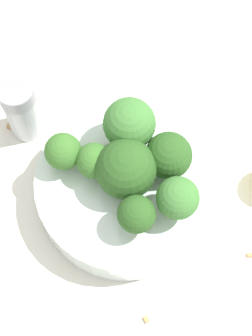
{
  "coord_description": "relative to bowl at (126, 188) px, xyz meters",
  "views": [
    {
      "loc": [
        0.18,
        0.11,
        0.56
      ],
      "look_at": [
        0.0,
        0.0,
        0.07
      ],
      "focal_mm": 60.0,
      "sensor_mm": 36.0,
      "label": 1
    }
  ],
  "objects": [
    {
      "name": "ground_plane",
      "position": [
        0.0,
        0.0,
        -0.02
      ],
      "size": [
        3.0,
        3.0,
        0.0
      ],
      "primitive_type": "plane",
      "color": "silver"
    },
    {
      "name": "bowl",
      "position": [
        0.0,
        0.0,
        0.0
      ],
      "size": [
        0.18,
        0.18,
        0.04
      ],
      "primitive_type": "cylinder",
      "color": "silver",
      "rests_on": "ground_plane"
    },
    {
      "name": "broccoli_floret_0",
      "position": [
        -0.0,
        0.0,
        0.05
      ],
      "size": [
        0.06,
        0.06,
        0.06
      ],
      "color": "#7A9E5B",
      "rests_on": "bowl"
    },
    {
      "name": "broccoli_floret_1",
      "position": [
        0.0,
        0.06,
        0.05
      ],
      "size": [
        0.04,
        0.04,
        0.05
      ],
      "color": "#8EB770",
      "rests_on": "bowl"
    },
    {
      "name": "broccoli_floret_2",
      "position": [
        0.03,
        0.03,
        0.05
      ],
      "size": [
        0.04,
        0.04,
        0.05
      ],
      "color": "#8EB770",
      "rests_on": "bowl"
    },
    {
      "name": "broccoli_floret_3",
      "position": [
        -0.04,
        -0.02,
        0.06
      ],
      "size": [
        0.05,
        0.05,
        0.06
      ],
      "color": "#84AD66",
      "rests_on": "bowl"
    },
    {
      "name": "broccoli_floret_4",
      "position": [
        0.01,
        -0.03,
        0.04
      ],
      "size": [
        0.04,
        0.04,
        0.04
      ],
      "color": "#7A9E5B",
      "rests_on": "bowl"
    },
    {
      "name": "broccoli_floret_5",
      "position": [
        -0.04,
        0.03,
        0.05
      ],
      "size": [
        0.05,
        0.05,
        0.05
      ],
      "color": "#8EB770",
      "rests_on": "bowl"
    },
    {
      "name": "broccoli_floret_6",
      "position": [
        0.02,
        -0.06,
        0.05
      ],
      "size": [
        0.04,
        0.04,
        0.04
      ],
      "color": "#84AD66",
      "rests_on": "bowl"
    },
    {
      "name": "pepper_shaker",
      "position": [
        -0.01,
        -0.14,
        0.02
      ],
      "size": [
        0.04,
        0.04,
        0.08
      ],
      "color": "#B2B7BC",
      "rests_on": "ground_plane"
    },
    {
      "name": "almond_crumb_0",
      "position": [
        -0.04,
        -0.15,
        -0.02
      ],
      "size": [
        0.01,
        0.0,
        0.01
      ],
      "primitive_type": "cube",
      "rotation": [
        0.0,
        0.0,
        3.25
      ],
      "color": "#AD7F4C",
      "rests_on": "ground_plane"
    },
    {
      "name": "almond_crumb_1",
      "position": [
        0.1,
        0.09,
        -0.02
      ],
      "size": [
        0.01,
        0.01,
        0.01
      ],
      "primitive_type": "cube",
      "rotation": [
        0.0,
        0.0,
        1.06
      ],
      "color": "#AD7F4C",
      "rests_on": "ground_plane"
    },
    {
      "name": "almond_crumb_2",
      "position": [
        -0.0,
        -0.15,
        -0.02
      ],
      "size": [
        0.01,
        0.01,
        0.01
      ],
      "primitive_type": "cube",
      "rotation": [
        0.0,
        0.0,
        5.01
      ],
      "color": "#AD7F4C",
      "rests_on": "ground_plane"
    },
    {
      "name": "almond_crumb_3",
      "position": [
        -0.01,
        0.14,
        -0.02
      ],
      "size": [
        0.01,
        0.01,
        0.01
      ],
      "primitive_type": "cube",
      "rotation": [
        0.0,
        0.0,
        5.28
      ],
      "color": "#AD7F4C",
      "rests_on": "ground_plane"
    }
  ]
}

